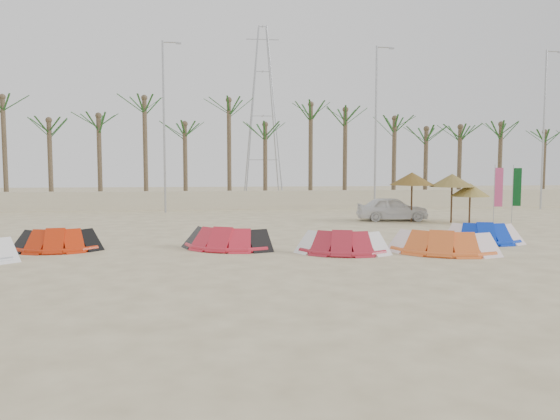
{
  "coord_description": "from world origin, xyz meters",
  "views": [
    {
      "loc": [
        -2.4,
        -16.05,
        3.19
      ],
      "look_at": [
        0.0,
        6.0,
        1.3
      ],
      "focal_mm": 35.0,
      "sensor_mm": 36.0,
      "label": 1
    }
  ],
  "objects": [
    {
      "name": "kite_red_mid",
      "position": [
        -2.22,
        4.46,
        0.42
      ],
      "size": [
        3.89,
        2.74,
        0.9
      ],
      "color": "red",
      "rests_on": "ground"
    },
    {
      "name": "lamp_b",
      "position": [
        -5.96,
        20.0,
        5.77
      ],
      "size": [
        1.25,
        0.14,
        11.0
      ],
      "color": "#A5A8AD",
      "rests_on": "ground"
    },
    {
      "name": "car",
      "position": [
        7.17,
        13.57,
        0.67
      ],
      "size": [
        4.06,
        1.95,
        1.34
      ],
      "primitive_type": "imported",
      "rotation": [
        0.0,
        0.0,
        1.48
      ],
      "color": "white",
      "rests_on": "ground"
    },
    {
      "name": "kite_blue",
      "position": [
        8.03,
        4.82,
        0.42
      ],
      "size": [
        3.23,
        2.1,
        0.9
      ],
      "color": "#0A30C4",
      "rests_on": "ground"
    },
    {
      "name": "kite_red_right",
      "position": [
        1.86,
        3.0,
        0.42
      ],
      "size": [
        3.48,
        2.23,
        0.9
      ],
      "color": "#AC1E2E",
      "rests_on": "ground"
    },
    {
      "name": "flag_pink",
      "position": [
        12.12,
        11.28,
        1.86
      ],
      "size": [
        0.45,
        0.12,
        3.14
      ],
      "color": "#A5A8AD",
      "rests_on": "ground"
    },
    {
      "name": "parasol_left",
      "position": [
        8.01,
        12.81,
        2.36
      ],
      "size": [
        2.45,
        2.45,
        2.72
      ],
      "color": "#4C331E",
      "rests_on": "ground"
    },
    {
      "name": "palm_line",
      "position": [
        0.67,
        23.5,
        6.44
      ],
      "size": [
        52.0,
        4.0,
        7.7
      ],
      "color": "brown",
      "rests_on": "ground"
    },
    {
      "name": "kite_red_left",
      "position": [
        -8.35,
        4.65,
        0.42
      ],
      "size": [
        3.15,
        1.74,
        0.9
      ],
      "color": "red",
      "rests_on": "ground"
    },
    {
      "name": "pylon",
      "position": [
        1.0,
        28.0,
        0.0
      ],
      "size": [
        3.0,
        3.0,
        14.0
      ],
      "primitive_type": null,
      "color": "#A5A8AD",
      "rests_on": "ground"
    },
    {
      "name": "boundary_wall",
      "position": [
        0.0,
        22.0,
        0.65
      ],
      "size": [
        60.0,
        0.3,
        1.3
      ],
      "primitive_type": "cube",
      "color": "beige",
      "rests_on": "ground"
    },
    {
      "name": "parasol_mid",
      "position": [
        10.87,
        11.8,
        1.79
      ],
      "size": [
        2.04,
        2.04,
        2.14
      ],
      "color": "#4C331E",
      "rests_on": "ground"
    },
    {
      "name": "flag_green",
      "position": [
        13.34,
        11.63,
        1.86
      ],
      "size": [
        0.44,
        0.14,
        3.13
      ],
      "color": "#A5A8AD",
      "rests_on": "ground"
    },
    {
      "name": "ground",
      "position": [
        0.0,
        0.0,
        0.0
      ],
      "size": [
        120.0,
        120.0,
        0.0
      ],
      "primitive_type": "plane",
      "color": "beige",
      "rests_on": "ground"
    },
    {
      "name": "kite_orange",
      "position": [
        5.39,
        2.66,
        0.42
      ],
      "size": [
        4.14,
        2.92,
        0.9
      ],
      "color": "orange",
      "rests_on": "ground"
    },
    {
      "name": "parasol_right",
      "position": [
        10.0,
        12.16,
        2.29
      ],
      "size": [
        2.36,
        2.36,
        2.65
      ],
      "color": "#4C331E",
      "rests_on": "ground"
    },
    {
      "name": "lamp_d",
      "position": [
        20.04,
        20.0,
        5.77
      ],
      "size": [
        1.25,
        0.14,
        11.0
      ],
      "color": "#A5A8AD",
      "rests_on": "ground"
    },
    {
      "name": "lamp_c",
      "position": [
        8.04,
        20.0,
        5.77
      ],
      "size": [
        1.25,
        0.14,
        11.0
      ],
      "color": "#A5A8AD",
      "rests_on": "ground"
    }
  ]
}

